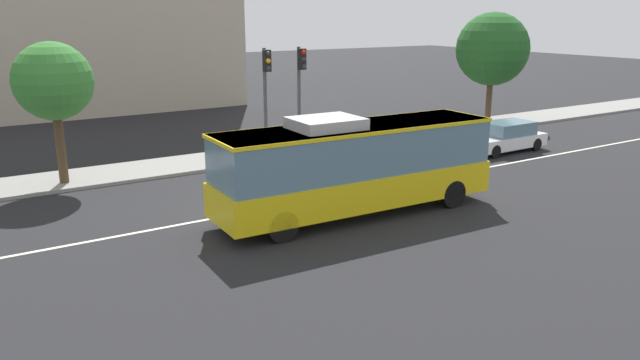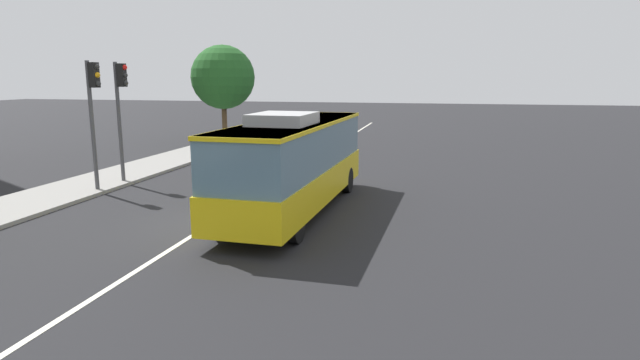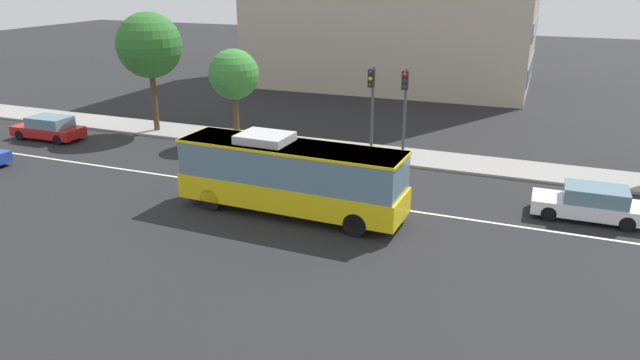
% 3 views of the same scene
% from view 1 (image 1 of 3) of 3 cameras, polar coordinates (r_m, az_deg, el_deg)
% --- Properties ---
extents(ground_plane, '(160.00, 160.00, 0.00)m').
position_cam_1_polar(ground_plane, '(21.92, -4.36, -2.57)').
color(ground_plane, black).
extents(sidewalk_kerb, '(80.00, 3.18, 0.14)m').
position_cam_1_polar(sidewalk_kerb, '(28.57, -11.52, 1.57)').
color(sidewalk_kerb, gray).
rests_on(sidewalk_kerb, ground_plane).
extents(lane_centre_line, '(76.00, 0.16, 0.01)m').
position_cam_1_polar(lane_centre_line, '(21.92, -4.36, -2.56)').
color(lane_centre_line, silver).
rests_on(lane_centre_line, ground_plane).
extents(transit_bus, '(10.08, 2.83, 3.46)m').
position_cam_1_polar(transit_bus, '(20.70, 3.35, 1.58)').
color(transit_bus, yellow).
rests_on(transit_bus, ground_plane).
extents(sedan_white, '(4.52, 1.86, 1.46)m').
position_cam_1_polar(sedan_white, '(31.96, 16.85, 3.88)').
color(sedan_white, white).
rests_on(sedan_white, ground_plane).
extents(traffic_light_near_corner, '(0.34, 0.62, 5.20)m').
position_cam_1_polar(traffic_light_near_corner, '(28.03, -5.03, 8.82)').
color(traffic_light_near_corner, '#47474C').
rests_on(traffic_light_near_corner, ground_plane).
extents(traffic_light_mid_block, '(0.33, 0.62, 5.20)m').
position_cam_1_polar(traffic_light_mid_block, '(28.92, -1.82, 9.07)').
color(traffic_light_mid_block, '#47474C').
rests_on(traffic_light_mid_block, ground_plane).
extents(street_tree_kerbside_centre, '(4.42, 4.42, 6.78)m').
position_cam_1_polar(street_tree_kerbside_centre, '(39.43, 15.79, 11.65)').
color(street_tree_kerbside_centre, '#4C3823').
rests_on(street_tree_kerbside_centre, ground_plane).
extents(street_tree_kerbside_right, '(3.02, 3.02, 5.69)m').
position_cam_1_polar(street_tree_kerbside_right, '(25.90, -23.63, 8.37)').
color(street_tree_kerbside_right, '#4C3823').
rests_on(street_tree_kerbside_right, ground_plane).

